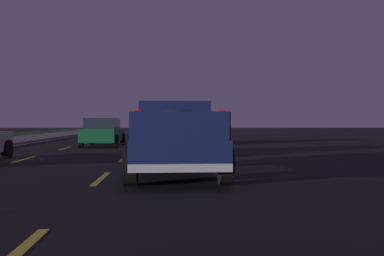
{
  "coord_description": "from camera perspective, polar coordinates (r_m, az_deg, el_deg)",
  "views": [
    {
      "loc": [
        -0.52,
        -3.24,
        1.33
      ],
      "look_at": [
        11.41,
        -3.99,
        1.16
      ],
      "focal_mm": 40.44,
      "sensor_mm": 36.0,
      "label": 1
    }
  ],
  "objects": [
    {
      "name": "ground",
      "position": [
        27.74,
        -10.33,
        -1.96
      ],
      "size": [
        144.0,
        144.0,
        0.0
      ],
      "primitive_type": "plane",
      "color": "black"
    },
    {
      "name": "sedan_green",
      "position": [
        24.2,
        -11.65,
        -0.51
      ],
      "size": [
        4.44,
        2.09,
        1.54
      ],
      "color": "#14592D",
      "rests_on": "ground"
    },
    {
      "name": "lane_markings",
      "position": [
        31.3,
        -15.25,
        -1.66
      ],
      "size": [
        108.33,
        7.04,
        0.01
      ],
      "color": "yellow",
      "rests_on": "ground"
    },
    {
      "name": "pickup_truck",
      "position": [
        10.95,
        -2.25,
        -1.02
      ],
      "size": [
        5.45,
        2.33,
        1.87
      ],
      "color": "#141E4C",
      "rests_on": "ground"
    }
  ]
}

